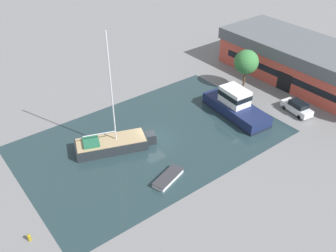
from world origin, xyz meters
TOP-DOWN VIEW (x-y plane):
  - ground_plane at (0.00, 0.00)m, footprint 440.00×440.00m
  - water_canal at (0.00, 0.00)m, footprint 20.06×31.71m
  - warehouse_building at (1.81, 28.06)m, footprint 28.19×11.09m
  - quay_tree_near_building at (-2.18, 18.45)m, footprint 3.59×3.59m
  - parked_car at (6.97, 19.13)m, footprint 4.72×2.42m
  - sailboat_moored at (-1.33, -4.81)m, footprint 5.68×9.66m
  - motor_cruiser at (2.02, 12.28)m, footprint 10.38×4.60m
  - small_dinghy at (6.95, -2.96)m, footprint 2.62×4.28m
  - mooring_bollard at (5.66, -17.62)m, footprint 0.35×0.35m

SIDE VIEW (x-z plane):
  - ground_plane at x=0.00m, z-range 0.00..0.00m
  - water_canal at x=0.00m, z-range 0.00..0.01m
  - small_dinghy at x=6.95m, z-range 0.01..0.55m
  - mooring_bollard at x=5.66m, z-range 0.02..0.76m
  - sailboat_moored at x=-1.33m, z-range -6.48..8.04m
  - parked_car at x=6.97m, z-range -0.01..1.75m
  - motor_cruiser at x=2.02m, z-range -0.52..3.14m
  - warehouse_building at x=1.81m, z-range 0.04..5.91m
  - quay_tree_near_building at x=-2.18m, z-range 1.28..7.46m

